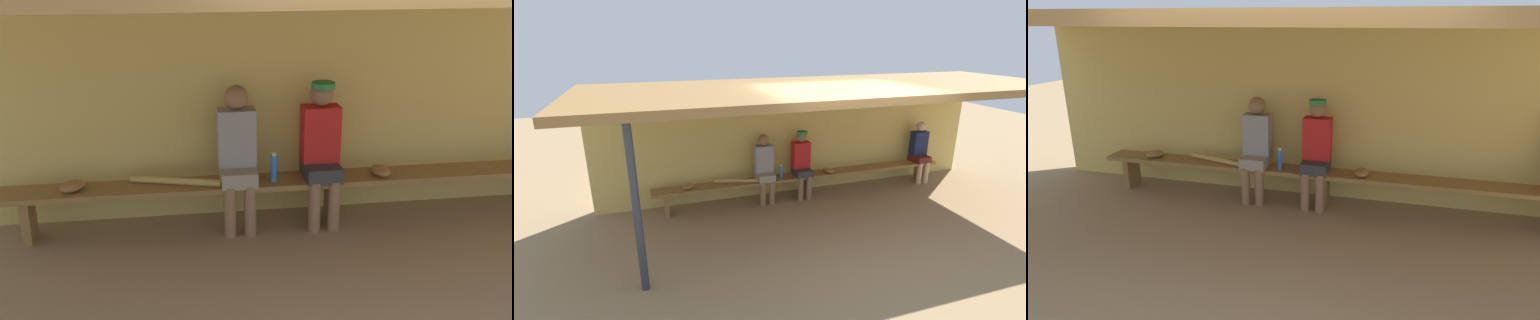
{
  "view_description": "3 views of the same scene",
  "coord_description": "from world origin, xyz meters",
  "views": [
    {
      "loc": [
        -1.46,
        -3.52,
        2.5
      ],
      "look_at": [
        -0.76,
        1.27,
        0.76
      ],
      "focal_mm": 42.4,
      "sensor_mm": 36.0,
      "label": 1
    },
    {
      "loc": [
        -2.9,
        -4.91,
        3.09
      ],
      "look_at": [
        -0.83,
        1.38,
        0.9
      ],
      "focal_mm": 26.37,
      "sensor_mm": 36.0,
      "label": 2
    },
    {
      "loc": [
        0.83,
        -3.45,
        2.25
      ],
      "look_at": [
        -0.4,
        1.08,
        0.72
      ],
      "focal_mm": 30.5,
      "sensor_mm": 36.0,
      "label": 3
    }
  ],
  "objects": [
    {
      "name": "player_shirtless_tan",
      "position": [
        -0.89,
        1.55,
        0.73
      ],
      "size": [
        0.34,
        0.42,
        1.34
      ],
      "color": "gray",
      "rests_on": "ground"
    },
    {
      "name": "ground_plane",
      "position": [
        0.0,
        0.0,
        0.0
      ],
      "size": [
        24.0,
        24.0,
        0.0
      ],
      "primitive_type": "plane",
      "color": "#937754"
    },
    {
      "name": "baseball_bat",
      "position": [
        -1.45,
        1.55,
        0.49
      ],
      "size": [
        0.81,
        0.3,
        0.07
      ],
      "primitive_type": "cylinder",
      "rotation": [
        0.0,
        1.57,
        -0.29
      ],
      "color": "tan",
      "rests_on": "bench"
    },
    {
      "name": "bench",
      "position": [
        0.0,
        1.55,
        0.39
      ],
      "size": [
        6.0,
        0.36,
        0.46
      ],
      "color": "olive",
      "rests_on": "ground"
    },
    {
      "name": "back_wall",
      "position": [
        0.0,
        2.0,
        1.1
      ],
      "size": [
        8.0,
        0.2,
        2.2
      ],
      "primitive_type": "cube",
      "color": "#D8BC60",
      "rests_on": "ground"
    },
    {
      "name": "baseball_glove_dark_brown",
      "position": [
        0.44,
        1.51,
        0.51
      ],
      "size": [
        0.19,
        0.25,
        0.09
      ],
      "primitive_type": "ellipsoid",
      "rotation": [
        0.0,
        0.0,
        4.79
      ],
      "color": "olive",
      "rests_on": "bench"
    },
    {
      "name": "baseball_glove_tan",
      "position": [
        -2.34,
        1.53,
        0.51
      ],
      "size": [
        0.29,
        0.29,
        0.09
      ],
      "primitive_type": "ellipsoid",
      "rotation": [
        0.0,
        0.0,
        3.89
      ],
      "color": "olive",
      "rests_on": "bench"
    },
    {
      "name": "dugout_roof",
      "position": [
        0.0,
        0.7,
        2.26
      ],
      "size": [
        8.0,
        2.8,
        0.12
      ],
      "primitive_type": "cube",
      "color": "olive",
      "rests_on": "back_wall"
    },
    {
      "name": "player_near_post",
      "position": [
        -0.12,
        1.55,
        0.75
      ],
      "size": [
        0.34,
        0.42,
        1.34
      ],
      "color": "#333338",
      "rests_on": "ground"
    },
    {
      "name": "water_bottle_clear",
      "position": [
        -0.57,
        1.5,
        0.59
      ],
      "size": [
        0.06,
        0.06,
        0.27
      ],
      "color": "blue",
      "rests_on": "bench"
    }
  ]
}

